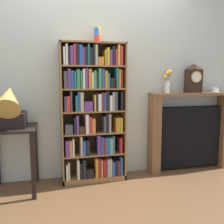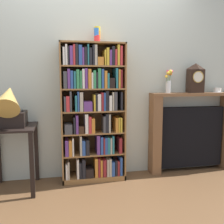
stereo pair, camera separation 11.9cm
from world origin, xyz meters
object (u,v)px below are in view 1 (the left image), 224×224
Objects in this scene: side_table_left at (13,144)px; fireplace_mantel at (189,132)px; cup_stack at (97,35)px; bookshelf at (93,114)px; gramophone at (10,107)px; flower_vase at (168,80)px; teacup_with_saucer at (215,90)px; mantel_clock at (194,78)px.

side_table_left is 0.63× the size of fireplace_mantel.
cup_stack is 1.57m from side_table_left.
side_table_left is (-0.91, -0.13, -0.29)m from bookshelf.
flower_vase is at bearing 7.56° from gramophone.
teacup_with_saucer is at bearing -2.93° from fireplace_mantel.
fireplace_mantel is 8.38× the size of teacup_with_saucer.
flower_vase reaches higher than fireplace_mantel.
teacup_with_saucer is at bearing -0.26° from flower_vase.
flower_vase is at bearing 0.50° from cup_stack.
mantel_clock is (0.02, -0.02, 0.73)m from fireplace_mantel.
mantel_clock is (2.27, 0.25, 0.30)m from gramophone.
fireplace_mantel is 0.67m from teacup_with_saucer.
gramophone is 1.38× the size of mantel_clock.
teacup_with_saucer is (2.60, 0.25, 0.13)m from gramophone.
flower_vase reaches higher than gramophone.
fireplace_mantel is (1.28, 0.02, -1.24)m from cup_stack.
cup_stack is 1.39m from mantel_clock.
cup_stack is at bearing -179.50° from flower_vase.
cup_stack is 0.16× the size of fireplace_mantel.
bookshelf reaches higher than teacup_with_saucer.
bookshelf is at bearing -178.16° from mantel_clock.
flower_vase is (1.90, 0.18, 0.68)m from side_table_left.
gramophone is 3.81× the size of teacup_with_saucer.
flower_vase is at bearing 179.10° from mantel_clock.
gramophone is 1.93m from flower_vase.
side_table_left is at bearing 90.00° from gramophone.
gramophone is 2.31m from fireplace_mantel.
gramophone is (-0.91, -0.20, 0.13)m from bookshelf.
mantel_clock is (2.27, 0.17, 0.71)m from side_table_left.
side_table_left is 1.90× the size of mantel_clock.
cup_stack reaches higher than side_table_left.
gramophone reaches higher than side_table_left.
cup_stack is at bearing -179.83° from teacup_with_saucer.
flower_vase is at bearing -177.66° from fireplace_mantel.
gramophone reaches higher than fireplace_mantel.
fireplace_mantel is at bearing 2.73° from bookshelf.
gramophone is 2.62m from teacup_with_saucer.
cup_stack is 1.36× the size of teacup_with_saucer.
side_table_left is at bearing -174.69° from flower_vase.
teacup_with_saucer is (0.33, 0.00, -0.16)m from mantel_clock.
side_table_left is (-0.97, -0.17, -1.22)m from cup_stack.
teacup_with_saucer reaches higher than side_table_left.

